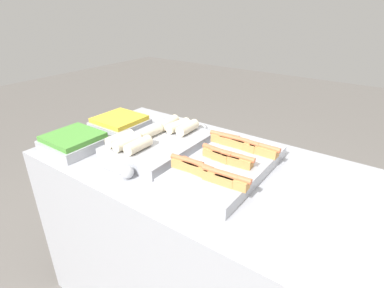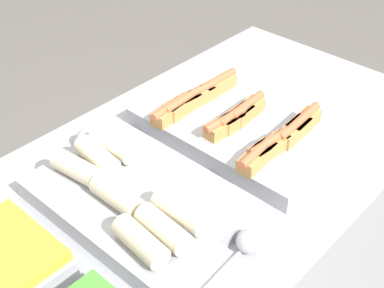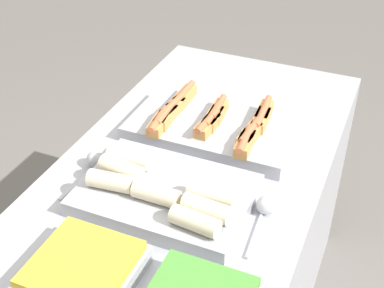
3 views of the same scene
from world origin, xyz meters
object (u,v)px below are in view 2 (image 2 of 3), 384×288
at_px(tray_hotdogs, 235,128).
at_px(serving_spoon_far, 83,141).
at_px(serving_spoon_near, 245,245).
at_px(tray_wraps, 135,197).

distance_m(tray_hotdogs, serving_spoon_far, 0.42).
height_order(tray_hotdogs, serving_spoon_near, tray_hotdogs).
height_order(serving_spoon_near, serving_spoon_far, same).
relative_size(tray_hotdogs, serving_spoon_far, 2.61).
distance_m(tray_hotdogs, serving_spoon_near, 0.42).
height_order(tray_hotdogs, serving_spoon_far, tray_hotdogs).
bearing_deg(serving_spoon_far, tray_hotdogs, -41.43).
xyz_separation_m(tray_wraps, serving_spoon_near, (0.07, -0.28, -0.01)).
relative_size(tray_wraps, serving_spoon_far, 2.27).
bearing_deg(serving_spoon_near, tray_hotdogs, 41.68).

